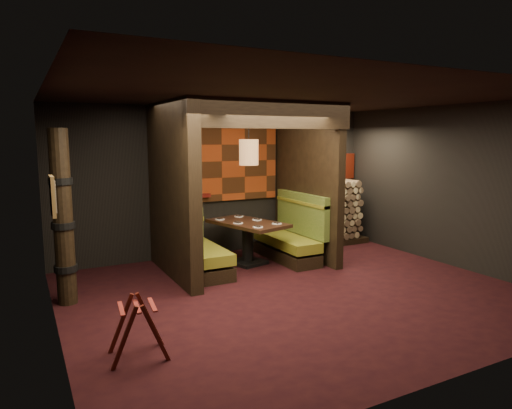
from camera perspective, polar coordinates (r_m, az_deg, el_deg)
The scene contains 23 objects.
floor at distance 6.91m, azimuth 5.10°, elevation -10.97°, with size 6.50×5.50×0.02m, color black.
ceiling at distance 6.55m, azimuth 5.43°, elevation 13.46°, with size 6.50×5.50×0.02m, color black.
wall_back at distance 9.01m, azimuth -4.32°, elevation 2.93°, with size 6.50×0.02×2.85m, color black.
wall_front at distance 4.55m, azimuth 24.49°, elevation -3.15°, with size 6.50×0.02×2.85m, color black.
wall_left at distance 5.55m, azimuth -24.33°, elevation -1.18°, with size 0.02×5.50×2.85m, color black.
wall_right at distance 8.78m, azimuth 23.46°, elevation 2.12°, with size 0.02×5.50×2.85m, color black.
partition_left at distance 7.51m, azimuth -10.43°, elevation 1.73°, with size 0.20×2.20×2.85m, color black.
partition_right at distance 8.70m, azimuth 6.38°, elevation 2.71°, with size 0.15×2.10×2.85m, color black.
header_beam at distance 7.12m, azimuth 2.10°, elevation 11.22°, with size 2.85×0.18×0.44m, color black.
tapa_back_panel at distance 8.92m, azimuth -4.36°, elevation 5.42°, with size 2.40×0.06×1.55m, color #943612.
tapa_side_panel at distance 7.67m, azimuth -10.05°, elevation 5.07°, with size 0.04×1.85×1.45m, color #943612.
lacquer_shelf at distance 8.71m, azimuth -7.64°, elevation 1.07°, with size 0.60×0.12×0.07m, color #5D140F.
booth_bench_left at distance 7.81m, azimuth -7.50°, elevation -5.60°, with size 0.68×1.60×1.14m.
booth_bench_right at distance 8.62m, azimuth 4.42°, elevation -4.22°, with size 0.68×1.60×1.14m.
dining_table at distance 8.24m, azimuth -1.04°, elevation -3.78°, with size 1.17×1.63×0.78m.
place_settings at distance 8.20m, azimuth -1.05°, elevation -2.09°, with size 0.90×1.28×0.03m.
pendant_lamp at distance 8.02m, azimuth -0.91°, elevation 6.55°, with size 0.34×0.34×1.05m.
framed_picture at distance 5.62m, azimuth -24.07°, elevation 0.96°, with size 0.05×0.36×0.46m.
luggage_rack at distance 5.05m, azimuth -14.57°, elevation -14.50°, with size 0.66×0.50×0.67m.
totem_column at distance 6.68m, azimuth -22.99°, elevation -1.67°, with size 0.31×0.31×2.40m.
firewood_stack at distance 9.89m, azimuth 8.95°, elevation -1.02°, with size 1.73×0.70×1.36m.
mosaic_header at distance 10.05m, azimuth 7.95°, elevation 4.67°, with size 1.83×0.10×0.56m, color maroon.
bay_front_post at distance 8.97m, azimuth 5.93°, elevation 2.88°, with size 0.08×0.08×2.85m, color black.
Camera 1 is at (-3.55, -5.48, 2.27)m, focal length 32.00 mm.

